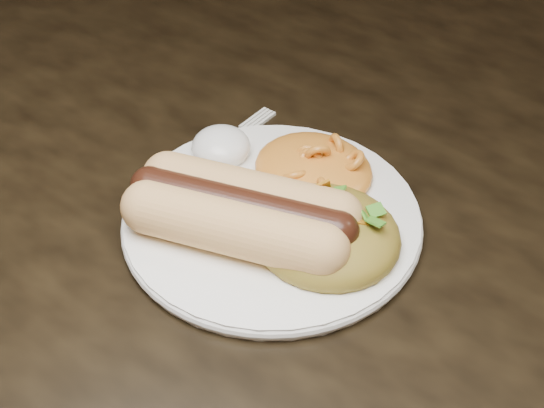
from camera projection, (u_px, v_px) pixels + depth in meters
The scene contains 7 objects.
table at pixel (443, 249), 0.73m from camera, with size 1.60×0.90×0.75m.
plate at pixel (272, 220), 0.62m from camera, with size 0.22×0.22×0.01m, color white.
hotdog at pixel (242, 211), 0.59m from camera, with size 0.14×0.11×0.04m.
mac_and_cheese at pixel (314, 155), 0.64m from camera, with size 0.10×0.09×0.04m, color #FD9F21.
sour_cream at pixel (221, 141), 0.66m from camera, with size 0.05×0.05×0.03m, color white.
taco_salad at pixel (327, 224), 0.58m from camera, with size 0.11×0.10×0.05m.
fork at pixel (207, 157), 0.68m from camera, with size 0.02×0.12×0.00m, color white.
Camera 1 is at (0.20, -0.50, 1.18)m, focal length 55.00 mm.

